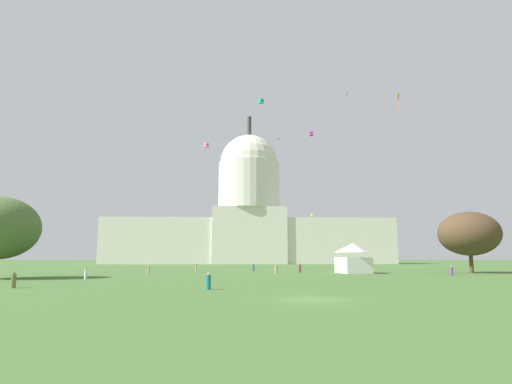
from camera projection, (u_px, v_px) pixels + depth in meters
The scene contains 22 objects.
ground_plane at pixel (312, 300), 28.87m from camera, with size 800.00×800.00×0.00m, color #42662D.
capitol_building at pixel (249, 219), 183.89m from camera, with size 120.83×26.46×64.69m.
event_tent at pixel (353, 258), 76.08m from camera, with size 5.76×7.12×5.28m.
tree_east_mid at pixel (469, 234), 77.51m from camera, with size 11.69×10.85×11.02m.
person_olive_front_center at pixel (14, 281), 39.64m from camera, with size 0.62×0.62×1.47m.
person_purple_back_center at pixel (452, 271), 67.09m from camera, with size 0.58×0.58×1.50m.
person_tan_edge_east at pixel (149, 270), 70.56m from camera, with size 0.38×0.38×1.67m.
person_tan_front_left at pixel (276, 270), 73.89m from camera, with size 0.65×0.65×1.44m.
person_white_mid_center at pixel (86, 274), 55.26m from camera, with size 0.49×0.49×1.50m.
person_denim_edge_west at pixel (253, 268), 87.14m from camera, with size 0.45×0.45×1.51m.
person_teal_back_right at pixel (208, 282), 37.94m from camera, with size 0.57×0.57×1.46m.
person_tan_mid_left at pixel (196, 268), 79.74m from camera, with size 0.44×0.44×1.62m.
person_maroon_near_tree_west at pixel (300, 268), 80.06m from camera, with size 0.55×0.55×1.66m.
kite_green_high at pixel (278, 139), 149.84m from camera, with size 0.96×0.98×0.99m.
kite_pink_mid at pixel (206, 145), 79.19m from camera, with size 0.97×0.97×2.20m.
kite_yellow_low at pixel (312, 216), 145.58m from camera, with size 0.60×0.80×2.81m.
kite_gold_low at pixel (266, 211), 127.09m from camera, with size 0.55×0.62×1.23m.
kite_magenta_mid at pixel (311, 134), 97.58m from camera, with size 0.91×0.95×1.11m.
kite_turquoise_high at pixel (261, 101), 95.51m from camera, with size 1.37×1.37×0.98m.
kite_lime_mid at pixel (275, 160), 139.73m from camera, with size 0.95×1.40×2.26m.
kite_orange_high at pixel (398, 98), 86.99m from camera, with size 0.57×0.78×3.86m.
kite_violet_high at pixel (347, 94), 129.56m from camera, with size 0.83×0.95×3.26m.
Camera 1 is at (-5.05, -29.45, 2.84)m, focal length 30.04 mm.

